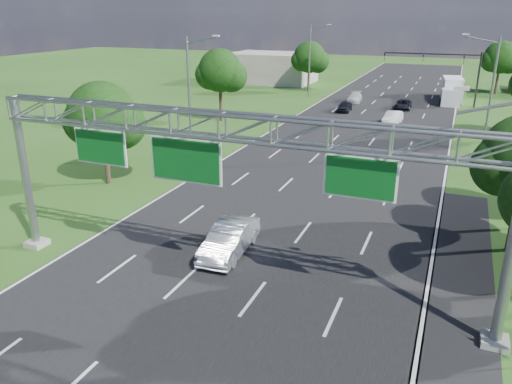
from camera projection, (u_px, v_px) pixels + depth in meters
The scene contains 19 objects.
ground at pixel (322, 174), 38.64m from camera, with size 220.00×220.00×0.00m, color #234715.
road at pixel (322, 174), 38.64m from camera, with size 18.00×180.00×0.02m, color black.
road_flare at pixel (459, 310), 21.11m from camera, with size 3.00×30.00×0.02m, color black.
sign_gantry at pixel (224, 141), 20.49m from camera, with size 23.50×1.00×9.56m.
traffic_signal at pixel (450, 66), 64.69m from camera, with size 12.21×0.24×7.00m.
streetlight_l_near at pixel (191, 93), 40.73m from camera, with size 2.97×0.22×10.16m.
streetlight_l_far at pixel (311, 58), 71.19m from camera, with size 2.97×0.22×10.16m.
streetlight_r_mid at pixel (489, 92), 41.44m from camera, with size 2.97×0.22×10.16m.
tree_verge_la at pixel (103, 119), 35.01m from camera, with size 5.76×4.80×7.40m.
tree_verge_lb at pixel (221, 73), 55.51m from camera, with size 5.76×4.80×8.06m.
tree_verge_lc at pixel (310, 59), 76.36m from camera, with size 5.76×4.80×7.62m.
tree_verge_re at pixel (501, 59), 73.69m from camera, with size 5.76×4.80×7.84m.
building_left at pixel (272, 68), 87.35m from camera, with size 14.00×10.00×5.00m, color gray.
silver_sedan at pixel (229, 239), 25.75m from camera, with size 1.73×4.95×1.63m, color silver.
car_queue_a at pixel (355, 97), 68.75m from camera, with size 1.79×4.40×1.28m, color silver.
car_queue_b at pixel (403, 105), 63.81m from camera, with size 1.94×4.21×1.17m, color black.
car_queue_c at pixel (345, 106), 62.35m from camera, with size 1.50×3.74×1.27m, color black.
car_queue_d at pixel (393, 118), 55.30m from camera, with size 1.50×4.31×1.42m, color silver.
box_truck at pixel (452, 91), 68.43m from camera, with size 3.06×8.69×3.21m.
Camera 1 is at (9.07, -6.02, 11.92)m, focal length 35.00 mm.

